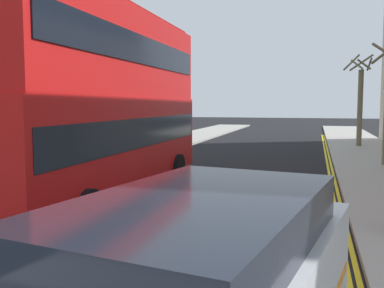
% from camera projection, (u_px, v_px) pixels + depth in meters
% --- Properties ---
extents(sidewalk_left, '(4.00, 80.00, 0.14)m').
position_uv_depth(sidewalk_left, '(65.00, 170.00, 18.47)').
color(sidewalk_left, '#9E9991').
rests_on(sidewalk_left, ground).
extents(kerb_line_outer, '(0.10, 56.00, 0.01)m').
position_uv_depth(kerb_line_outer, '(339.00, 196.00, 13.59)').
color(kerb_line_outer, yellow).
rests_on(kerb_line_outer, ground).
extents(kerb_line_inner, '(0.10, 56.00, 0.01)m').
position_uv_depth(kerb_line_inner, '(333.00, 196.00, 13.64)').
color(kerb_line_inner, yellow).
rests_on(kerb_line_inner, ground).
extents(double_decker_bus_away, '(2.89, 10.84, 5.64)m').
position_uv_depth(double_decker_bus_away, '(103.00, 98.00, 12.78)').
color(double_decker_bus_away, red).
rests_on(double_decker_bus_away, ground).
extents(street_tree_far, '(1.92, 1.81, 6.00)m').
position_uv_depth(street_tree_far, '(360.00, 101.00, 28.18)').
color(street_tree_far, '#6B6047').
rests_on(street_tree_far, sidewalk_right).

